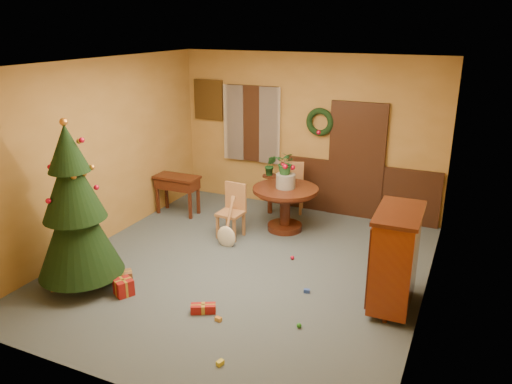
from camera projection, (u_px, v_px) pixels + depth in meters
The scene contains 21 objects.
room_envelope at pixel (317, 153), 9.18m from camera, with size 5.50×5.50×5.50m.
dining_table at pixel (285, 201), 8.45m from camera, with size 1.11×1.11×0.76m.
urn at pixel (286, 181), 8.34m from camera, with size 0.32×0.32×0.24m, color slate.
centerpiece_plant at pixel (286, 163), 8.24m from camera, with size 0.35×0.31×0.39m, color #1E4C23.
chair_near at pixel (233, 208), 8.24m from camera, with size 0.41×0.41×0.90m.
chair_far at pixel (292, 185), 9.22m from camera, with size 0.54×0.54×1.02m.
guitar at pixel (226, 224), 7.87m from camera, with size 0.33×0.15×0.77m, color beige, non-canonical shape.
plant_stand at pixel (270, 190), 9.22m from camera, with size 0.29×0.29×0.74m.
stand_plant at pixel (270, 165), 9.07m from camera, with size 0.21×0.17×0.38m, color #19471E.
christmas_tree at pixel (75, 211), 6.45m from camera, with size 1.12×1.12×2.30m.
writing_desk at pixel (177, 185), 9.18m from camera, with size 0.83×0.42×0.73m.
sideboard at pixel (395, 257), 6.10m from camera, with size 0.55×1.01×1.29m.
gift_a at pixel (62, 283), 6.71m from camera, with size 0.33×0.31×0.14m.
gift_b at pixel (124, 287), 6.55m from camera, with size 0.30×0.30×0.22m.
gift_c at pixel (123, 277), 6.90m from camera, with size 0.31×0.31×0.14m.
gift_d at pixel (203, 308), 6.16m from camera, with size 0.33×0.25×0.11m.
toy_a at pixel (307, 291), 6.61m from camera, with size 0.08×0.05×0.05m, color #2847AF.
toy_b at pixel (299, 325), 5.86m from camera, with size 0.06×0.06×0.06m, color #257F22.
toy_c at pixel (220, 363), 5.23m from camera, with size 0.08×0.05×0.05m, color gold.
toy_d at pixel (292, 258), 7.53m from camera, with size 0.06×0.06×0.06m, color red.
toy_e at pixel (218, 319), 5.99m from camera, with size 0.08×0.05×0.05m, color orange.
Camera 1 is at (2.88, -5.87, 3.42)m, focal length 35.00 mm.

